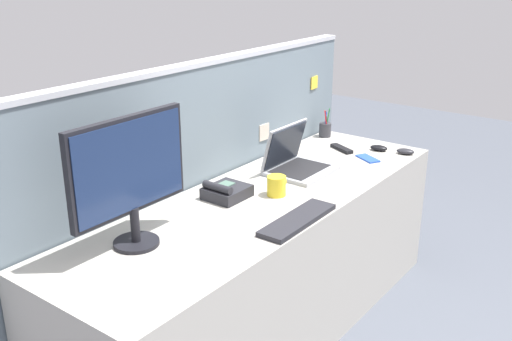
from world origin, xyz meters
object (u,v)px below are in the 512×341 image
(tv_remote, at_px, (342,149))
(coffee_mug, at_px, (277,186))
(cell_phone_blue_case, at_px, (368,158))
(desk_phone, at_px, (226,192))
(laptop, at_px, (295,161))
(computer_mouse_left_hand, at_px, (379,148))
(pen_cup, at_px, (325,129))
(keyboard_main, at_px, (298,220))
(computer_mouse_right_hand, at_px, (405,151))
(desktop_monitor, at_px, (129,172))

(tv_remote, bearing_deg, coffee_mug, -147.93)
(cell_phone_blue_case, bearing_deg, desk_phone, -168.60)
(cell_phone_blue_case, bearing_deg, laptop, 179.82)
(computer_mouse_left_hand, bearing_deg, pen_cup, 70.78)
(computer_mouse_left_hand, distance_m, cell_phone_blue_case, 0.18)
(cell_phone_blue_case, bearing_deg, keyboard_main, -143.17)
(laptop, bearing_deg, pen_cup, 16.94)
(computer_mouse_right_hand, bearing_deg, tv_remote, 102.51)
(desk_phone, xyz_separation_m, keyboard_main, (-0.02, -0.41, -0.02))
(keyboard_main, relative_size, computer_mouse_left_hand, 4.37)
(desktop_monitor, xyz_separation_m, desk_phone, (0.57, 0.01, -0.27))
(computer_mouse_left_hand, relative_size, coffee_mug, 0.79)
(desktop_monitor, height_order, desk_phone, desktop_monitor)
(keyboard_main, bearing_deg, tv_remote, 18.19)
(desktop_monitor, xyz_separation_m, laptop, (1.07, -0.04, -0.24))
(pen_cup, xyz_separation_m, coffee_mug, (-0.97, -0.31, 0.00))
(desktop_monitor, xyz_separation_m, coffee_mug, (0.74, -0.16, -0.25))
(computer_mouse_right_hand, distance_m, tv_remote, 0.36)
(cell_phone_blue_case, bearing_deg, tv_remote, 103.05)
(desk_phone, xyz_separation_m, cell_phone_blue_case, (0.90, -0.27, -0.03))
(desk_phone, bearing_deg, tv_remote, -4.73)
(desk_phone, bearing_deg, computer_mouse_left_hand, -13.26)
(pen_cup, bearing_deg, desk_phone, -172.89)
(computer_mouse_left_hand, height_order, tv_remote, computer_mouse_left_hand)
(desk_phone, bearing_deg, pen_cup, 7.11)
(tv_remote, bearing_deg, laptop, -157.52)
(tv_remote, height_order, coffee_mug, coffee_mug)
(laptop, bearing_deg, cell_phone_blue_case, -28.49)
(desktop_monitor, relative_size, computer_mouse_right_hand, 5.42)
(computer_mouse_left_hand, bearing_deg, computer_mouse_right_hand, -88.15)
(laptop, distance_m, tv_remote, 0.46)
(laptop, height_order, coffee_mug, laptop)
(desk_phone, relative_size, tv_remote, 1.13)
(cell_phone_blue_case, bearing_deg, computer_mouse_right_hand, -3.28)
(cell_phone_blue_case, bearing_deg, computer_mouse_left_hand, 34.69)
(keyboard_main, xyz_separation_m, computer_mouse_right_hand, (1.14, 0.01, 0.01))
(laptop, height_order, computer_mouse_right_hand, laptop)
(computer_mouse_right_hand, bearing_deg, computer_mouse_left_hand, 89.12)
(desk_phone, height_order, tv_remote, desk_phone)
(keyboard_main, bearing_deg, computer_mouse_right_hand, -0.19)
(desktop_monitor, relative_size, tv_remote, 3.19)
(keyboard_main, bearing_deg, pen_cup, 24.88)
(laptop, relative_size, desk_phone, 1.72)
(desktop_monitor, xyz_separation_m, computer_mouse_left_hand, (1.65, -0.24, -0.29))
(keyboard_main, relative_size, tv_remote, 2.57)
(computer_mouse_right_hand, height_order, tv_remote, computer_mouse_right_hand)
(computer_mouse_left_hand, bearing_deg, desktop_monitor, 161.06)
(keyboard_main, bearing_deg, desk_phone, 86.22)
(desktop_monitor, distance_m, laptop, 1.10)
(desk_phone, height_order, computer_mouse_left_hand, desk_phone)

